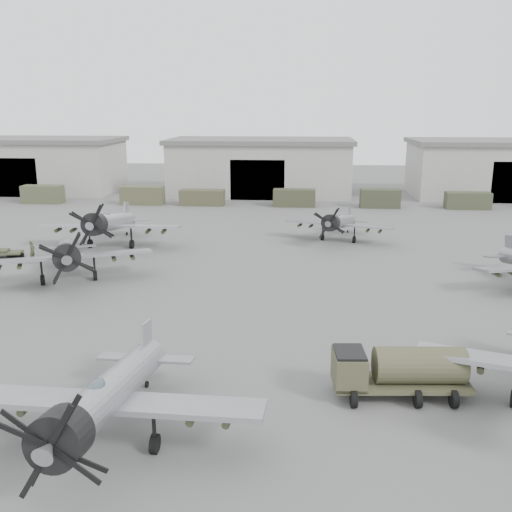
{
  "coord_description": "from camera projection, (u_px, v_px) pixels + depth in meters",
  "views": [
    {
      "loc": [
        6.64,
        -29.57,
        13.63
      ],
      "look_at": [
        3.24,
        12.64,
        2.5
      ],
      "focal_mm": 40.0,
      "sensor_mm": 36.0,
      "label": 1
    }
  ],
  "objects": [
    {
      "name": "support_truck_6",
      "position": [
        468.0,
        201.0,
        78.11
      ],
      "size": [
        6.0,
        2.2,
        2.27
      ],
      "primitive_type": "cube",
      "color": "#383E28",
      "rests_on": "ground"
    },
    {
      "name": "hangar_right",
      "position": [
        505.0,
        168.0,
        88.15
      ],
      "size": [
        29.0,
        14.8,
        8.7
      ],
      "color": "#ACADA2",
      "rests_on": "ground"
    },
    {
      "name": "ground_crew",
      "position": [
        32.0,
        251.0,
        51.94
      ],
      "size": [
        0.51,
        0.71,
        1.81
      ],
      "primitive_type": "imported",
      "rotation": [
        0.0,
        0.0,
        1.46
      ],
      "color": "#3C3D28",
      "rests_on": "ground"
    },
    {
      "name": "support_truck_1",
      "position": [
        43.0,
        194.0,
        82.77
      ],
      "size": [
        5.8,
        2.2,
        2.56
      ],
      "primitive_type": "cube",
      "color": "#434930",
      "rests_on": "ground"
    },
    {
      "name": "aircraft_near_1",
      "position": [
        104.0,
        399.0,
        22.7
      ],
      "size": [
        12.9,
        11.61,
        5.18
      ],
      "rotation": [
        0.0,
        0.0,
        -0.03
      ],
      "color": "gray",
      "rests_on": "ground"
    },
    {
      "name": "hangar_left",
      "position": [
        31.0,
        164.0,
        94.06
      ],
      "size": [
        29.0,
        14.8,
        8.7
      ],
      "color": "#ACADA2",
      "rests_on": "ground"
    },
    {
      "name": "aircraft_far_0",
      "position": [
        109.0,
        223.0,
        55.91
      ],
      "size": [
        13.93,
        12.54,
        5.59
      ],
      "rotation": [
        0.0,
        0.0,
        0.02
      ],
      "color": "#9A9DA3",
      "rests_on": "ground"
    },
    {
      "name": "support_truck_5",
      "position": [
        380.0,
        198.0,
        79.0
      ],
      "size": [
        5.42,
        2.2,
        2.57
      ],
      "primitive_type": "cube",
      "color": "#333824",
      "rests_on": "ground"
    },
    {
      "name": "fuel_tanker",
      "position": [
        399.0,
        369.0,
        27.35
      ],
      "size": [
        6.67,
        3.35,
        2.52
      ],
      "rotation": [
        0.0,
        0.0,
        0.07
      ],
      "color": "#45442D",
      "rests_on": "ground"
    },
    {
      "name": "aircraft_far_1",
      "position": [
        338.0,
        222.0,
        58.82
      ],
      "size": [
        11.17,
        10.06,
        4.46
      ],
      "rotation": [
        0.0,
        0.0,
        -0.29
      ],
      "color": "gray",
      "rests_on": "ground"
    },
    {
      "name": "ground",
      "position": [
        182.0,
        353.0,
        32.49
      ],
      "size": [
        220.0,
        220.0,
        0.0
      ],
      "primitive_type": "plane",
      "color": "#585856",
      "rests_on": "ground"
    },
    {
      "name": "support_truck_3",
      "position": [
        202.0,
        197.0,
        80.99
      ],
      "size": [
        6.31,
        2.2,
        2.2
      ],
      "primitive_type": "cube",
      "color": "#42412B",
      "rests_on": "ground"
    },
    {
      "name": "hangar_center",
      "position": [
        261.0,
        166.0,
        91.11
      ],
      "size": [
        29.0,
        14.8,
        8.7
      ],
      "color": "#ACADA2",
      "rests_on": "ground"
    },
    {
      "name": "support_truck_2",
      "position": [
        142.0,
        195.0,
        81.61
      ],
      "size": [
        6.11,
        2.2,
        2.59
      ],
      "primitive_type": "cube",
      "color": "#484930",
      "rests_on": "ground"
    },
    {
      "name": "support_truck_4",
      "position": [
        294.0,
        198.0,
        79.95
      ],
      "size": [
        5.88,
        2.2,
        2.41
      ],
      "primitive_type": "cube",
      "color": "#373925",
      "rests_on": "ground"
    },
    {
      "name": "aircraft_mid_1",
      "position": [
        67.0,
        253.0,
        44.87
      ],
      "size": [
        13.04,
        11.8,
        5.31
      ],
      "rotation": [
        0.0,
        0.0,
        0.4
      ],
      "color": "gray",
      "rests_on": "ground"
    }
  ]
}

